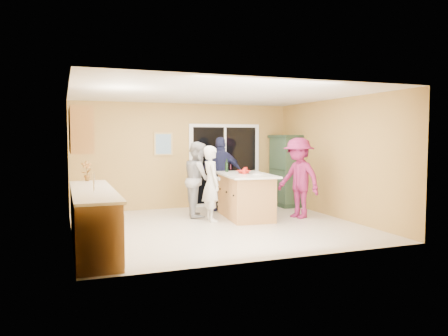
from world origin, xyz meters
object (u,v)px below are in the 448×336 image
object	(u,v)px
woman_grey	(198,179)
woman_magenta	(299,178)
green_hutch	(285,171)
woman_navy	(221,174)
woman_white	(211,184)
kitchen_island	(245,197)

from	to	relation	value
woman_grey	woman_magenta	distance (m)	2.20
green_hutch	woman_navy	size ratio (longest dim) A/B	1.03
woman_white	woman_magenta	world-z (taller)	woman_magenta
kitchen_island	woman_magenta	size ratio (longest dim) A/B	1.11
green_hutch	woman_navy	distance (m)	1.80
green_hutch	woman_magenta	xyz separation A→B (m)	(-0.53, -1.62, -0.01)
green_hutch	woman_white	world-z (taller)	green_hutch
kitchen_island	woman_white	bearing A→B (deg)	-165.77
kitchen_island	green_hutch	xyz separation A→B (m)	(1.62, 1.21, 0.43)
woman_grey	woman_navy	world-z (taller)	woman_navy
woman_white	woman_magenta	distance (m)	1.93
woman_navy	woman_magenta	xyz separation A→B (m)	(1.26, -1.47, -0.01)
kitchen_island	woman_magenta	world-z (taller)	woman_magenta
kitchen_island	woman_navy	xyz separation A→B (m)	(-0.18, 1.05, 0.43)
kitchen_island	woman_magenta	xyz separation A→B (m)	(1.08, -0.42, 0.42)
woman_white	woman_navy	distance (m)	1.34
green_hutch	woman_magenta	bearing A→B (deg)	-108.26
kitchen_island	woman_grey	size ratio (longest dim) A/B	1.16
kitchen_island	woman_navy	world-z (taller)	woman_navy
woman_white	woman_grey	xyz separation A→B (m)	(-0.09, 0.62, 0.04)
kitchen_island	woman_grey	distance (m)	1.11
woman_white	woman_grey	bearing A→B (deg)	10.30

